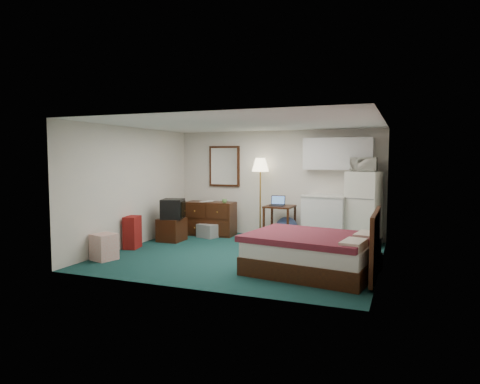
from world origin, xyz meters
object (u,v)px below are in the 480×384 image
at_px(dresser, 210,218).
at_px(floor_lamp, 260,197).
at_px(desk, 280,223).
at_px(kitchen_counter, 326,219).
at_px(suitcase, 132,232).
at_px(fridge, 364,208).
at_px(tv_stand, 172,230).
at_px(bed, 312,254).

xyz_separation_m(dresser, floor_lamp, (1.18, 0.25, 0.53)).
bearing_deg(desk, kitchen_counter, 12.18).
bearing_deg(kitchen_counter, dresser, -168.51).
relative_size(dresser, suitcase, 1.77).
distance_m(fridge, tv_stand, 4.24).
bearing_deg(kitchen_counter, floor_lamp, -174.68).
xyz_separation_m(floor_lamp, bed, (1.81, -2.73, -0.62)).
bearing_deg(desk, fridge, 6.77).
height_order(desk, bed, desk).
bearing_deg(kitchen_counter, fridge, 5.50).
xyz_separation_m(floor_lamp, desk, (0.55, -0.25, -0.54)).
height_order(dresser, bed, dresser).
bearing_deg(desk, suitcase, -140.71).
distance_m(kitchen_counter, suitcase, 4.19).
bearing_deg(kitchen_counter, tv_stand, -152.44).
bearing_deg(suitcase, kitchen_counter, 18.13).
bearing_deg(dresser, desk, -2.56).
bearing_deg(tv_stand, desk, 23.27).
height_order(floor_lamp, tv_stand, floor_lamp).
relative_size(bed, suitcase, 2.92).
height_order(fridge, bed, fridge).
distance_m(dresser, tv_stand, 1.11).
bearing_deg(bed, tv_stand, 165.60).
height_order(dresser, suitcase, dresser).
height_order(desk, tv_stand, desk).
distance_m(dresser, kitchen_counter, 2.75).
relative_size(floor_lamp, fridge, 1.18).
bearing_deg(dresser, kitchen_counter, 1.24).
relative_size(desk, tv_stand, 1.41).
distance_m(dresser, desk, 1.73).
relative_size(fridge, bed, 0.81).
xyz_separation_m(dresser, desk, (1.73, 0.00, -0.01)).
bearing_deg(fridge, tv_stand, -151.17).
bearing_deg(fridge, dresser, -164.46).
height_order(floor_lamp, suitcase, floor_lamp).
xyz_separation_m(dresser, suitcase, (-0.85, -1.96, -0.07)).
height_order(kitchen_counter, fridge, fridge).
bearing_deg(bed, suitcase, -178.85).
height_order(dresser, kitchen_counter, kitchen_counter).
xyz_separation_m(floor_lamp, kitchen_counter, (1.56, -0.06, -0.42)).
bearing_deg(tv_stand, kitchen_counter, 19.16).
distance_m(fridge, bed, 2.73).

